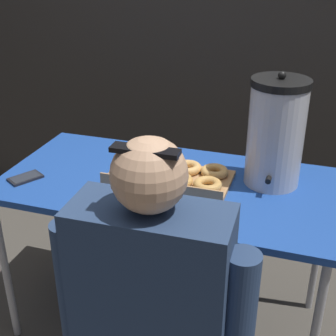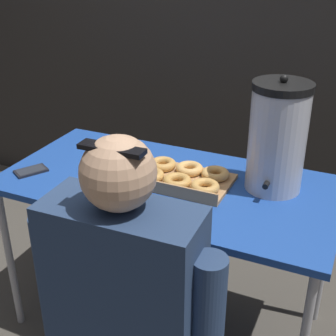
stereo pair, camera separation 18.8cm
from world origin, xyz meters
name	(u,v)px [view 1 (the left image)]	position (x,y,z in m)	size (l,w,h in m)	color
ground_plane	(168,319)	(0.00, 0.00, 0.00)	(12.00, 12.00, 0.00)	#4C473F
back_wall	(226,22)	(0.00, 1.05, 1.22)	(6.00, 0.11, 2.43)	#282623
folding_table	(168,192)	(0.00, 0.00, 0.69)	(1.36, 0.68, 0.75)	#1E479E
donut_box	(169,174)	(0.00, 0.02, 0.77)	(0.51, 0.27, 0.05)	tan
coffee_urn	(276,133)	(0.40, 0.12, 0.96)	(0.22, 0.25, 0.46)	silver
cell_phone	(25,178)	(-0.56, -0.16, 0.75)	(0.13, 0.15, 0.01)	black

